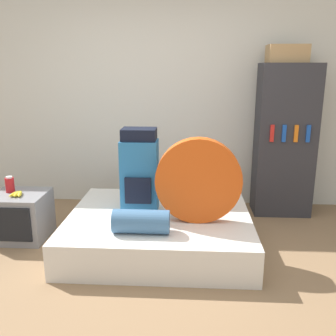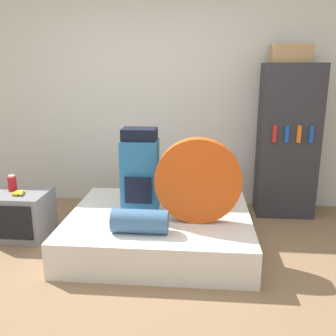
{
  "view_description": "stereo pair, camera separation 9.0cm",
  "coord_description": "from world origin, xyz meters",
  "px_view_note": "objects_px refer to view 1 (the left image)",
  "views": [
    {
      "loc": [
        0.37,
        -2.51,
        1.64
      ],
      "look_at": [
        0.17,
        0.78,
        0.77
      ],
      "focal_mm": 40.0,
      "sensor_mm": 36.0,
      "label": 1
    },
    {
      "loc": [
        0.46,
        -2.51,
        1.64
      ],
      "look_at": [
        0.17,
        0.78,
        0.77
      ],
      "focal_mm": 40.0,
      "sensor_mm": 36.0,
      "label": 2
    }
  ],
  "objects_px": {
    "canister": "(10,185)",
    "cardboard_box": "(287,54)",
    "television": "(21,216)",
    "bookshelf": "(285,141)",
    "backpack": "(140,171)",
    "tent_bag": "(198,181)",
    "sleeping_roll": "(141,221)"
  },
  "relations": [
    {
      "from": "backpack",
      "to": "tent_bag",
      "type": "distance_m",
      "value": 0.6
    },
    {
      "from": "tent_bag",
      "to": "sleeping_roll",
      "type": "height_order",
      "value": "tent_bag"
    },
    {
      "from": "backpack",
      "to": "cardboard_box",
      "type": "relative_size",
      "value": 1.92
    },
    {
      "from": "backpack",
      "to": "bookshelf",
      "type": "xyz_separation_m",
      "value": [
        1.54,
        0.85,
        0.15
      ]
    },
    {
      "from": "canister",
      "to": "bookshelf",
      "type": "xyz_separation_m",
      "value": [
        2.84,
        0.81,
        0.32
      ]
    },
    {
      "from": "television",
      "to": "canister",
      "type": "bearing_deg",
      "value": 151.65
    },
    {
      "from": "tent_bag",
      "to": "cardboard_box",
      "type": "distance_m",
      "value": 1.84
    },
    {
      "from": "backpack",
      "to": "sleeping_roll",
      "type": "bearing_deg",
      "value": -81.51
    },
    {
      "from": "television",
      "to": "sleeping_roll",
      "type": "bearing_deg",
      "value": -21.5
    },
    {
      "from": "backpack",
      "to": "tent_bag",
      "type": "bearing_deg",
      "value": -23.94
    },
    {
      "from": "television",
      "to": "canister",
      "type": "xyz_separation_m",
      "value": [
        -0.11,
        0.06,
        0.31
      ]
    },
    {
      "from": "backpack",
      "to": "television",
      "type": "height_order",
      "value": "backpack"
    },
    {
      "from": "television",
      "to": "canister",
      "type": "relative_size",
      "value": 3.21
    },
    {
      "from": "tent_bag",
      "to": "cardboard_box",
      "type": "bearing_deg",
      "value": 49.86
    },
    {
      "from": "backpack",
      "to": "tent_bag",
      "type": "xyz_separation_m",
      "value": [
        0.55,
        -0.24,
        -0.01
      ]
    },
    {
      "from": "canister",
      "to": "tent_bag",
      "type": "bearing_deg",
      "value": -8.61
    },
    {
      "from": "canister",
      "to": "bookshelf",
      "type": "bearing_deg",
      "value": 15.97
    },
    {
      "from": "backpack",
      "to": "canister",
      "type": "bearing_deg",
      "value": 178.44
    },
    {
      "from": "television",
      "to": "bookshelf",
      "type": "xyz_separation_m",
      "value": [
        2.73,
        0.87,
        0.62
      ]
    },
    {
      "from": "sleeping_roll",
      "to": "canister",
      "type": "distance_m",
      "value": 1.49
    },
    {
      "from": "canister",
      "to": "cardboard_box",
      "type": "distance_m",
      "value": 3.19
    },
    {
      "from": "canister",
      "to": "cardboard_box",
      "type": "xyz_separation_m",
      "value": [
        2.8,
        0.85,
        1.26
      ]
    },
    {
      "from": "backpack",
      "to": "television",
      "type": "bearing_deg",
      "value": -178.93
    },
    {
      "from": "backpack",
      "to": "cardboard_box",
      "type": "height_order",
      "value": "cardboard_box"
    },
    {
      "from": "bookshelf",
      "to": "cardboard_box",
      "type": "bearing_deg",
      "value": 142.11
    },
    {
      "from": "canister",
      "to": "cardboard_box",
      "type": "relative_size",
      "value": 0.39
    },
    {
      "from": "tent_bag",
      "to": "sleeping_roll",
      "type": "distance_m",
      "value": 0.62
    },
    {
      "from": "tent_bag",
      "to": "sleeping_roll",
      "type": "xyz_separation_m",
      "value": [
        -0.47,
        -0.28,
        -0.28
      ]
    },
    {
      "from": "tent_bag",
      "to": "bookshelf",
      "type": "bearing_deg",
      "value": 47.84
    },
    {
      "from": "sleeping_roll",
      "to": "bookshelf",
      "type": "bearing_deg",
      "value": 43.14
    },
    {
      "from": "television",
      "to": "cardboard_box",
      "type": "relative_size",
      "value": 1.24
    },
    {
      "from": "backpack",
      "to": "bookshelf",
      "type": "relative_size",
      "value": 0.47
    }
  ]
}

